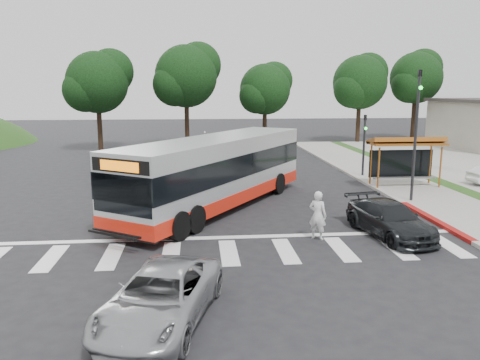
{
  "coord_description": "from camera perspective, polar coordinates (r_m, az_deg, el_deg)",
  "views": [
    {
      "loc": [
        -1.03,
        -20.42,
        5.57
      ],
      "look_at": [
        0.84,
        -0.04,
        1.6
      ],
      "focal_mm": 35.0,
      "sensor_mm": 36.0,
      "label": 1
    }
  ],
  "objects": [
    {
      "name": "traffic_signal_ne_tall",
      "position": [
        24.41,
        20.71,
        6.3
      ],
      "size": [
        0.18,
        0.37,
        6.5
      ],
      "color": "black",
      "rests_on": "ground"
    },
    {
      "name": "transit_bus",
      "position": [
        22.17,
        -2.81,
        0.86
      ],
      "size": [
        9.58,
        12.38,
        3.36
      ],
      "primitive_type": null,
      "rotation": [
        0.0,
        0.0,
        -0.59
      ],
      "color": "#AAADAF",
      "rests_on": "ground"
    },
    {
      "name": "curb_east_red",
      "position": [
        21.68,
        22.59,
        -4.57
      ],
      "size": [
        0.32,
        6.0,
        0.15
      ],
      "primitive_type": "cube",
      "color": "maroon",
      "rests_on": "ground"
    },
    {
      "name": "dark_sedan",
      "position": [
        18.98,
        17.78,
        -4.58
      ],
      "size": [
        2.62,
        4.76,
        1.31
      ],
      "primitive_type": "imported",
      "rotation": [
        0.0,
        0.0,
        0.18
      ],
      "color": "black",
      "rests_on": "ground"
    },
    {
      "name": "silver_suv_south",
      "position": [
        11.77,
        -9.66,
        -13.89
      ],
      "size": [
        3.38,
        5.12,
        1.31
      ],
      "primitive_type": "imported",
      "rotation": [
        0.0,
        0.0,
        -0.28
      ],
      "color": "#9D9FA2",
      "rests_on": "ground"
    },
    {
      "name": "pedestrian",
      "position": [
        17.82,
        9.45,
        -4.26
      ],
      "size": [
        0.81,
        0.76,
        1.86
      ],
      "primitive_type": "imported",
      "rotation": [
        0.0,
        0.0,
        2.52
      ],
      "color": "silver",
      "rests_on": "ground"
    },
    {
      "name": "tree_north_b",
      "position": [
        48.99,
        3.14,
        11.07
      ],
      "size": [
        5.72,
        5.33,
        8.43
      ],
      "color": "black",
      "rests_on": "ground"
    },
    {
      "name": "tree_ne_a",
      "position": [
        51.42,
        14.48,
        11.56
      ],
      "size": [
        6.16,
        5.74,
        9.3
      ],
      "color": "black",
      "rests_on": "parking_lot"
    },
    {
      "name": "curb_east",
      "position": [
        30.63,
        13.95,
        0.32
      ],
      "size": [
        0.3,
        40.0,
        0.15
      ],
      "primitive_type": "cube",
      "color": "#9E9991",
      "rests_on": "ground"
    },
    {
      "name": "ground",
      "position": [
        21.19,
        -2.29,
        -4.27
      ],
      "size": [
        140.0,
        140.0,
        0.0
      ],
      "primitive_type": "plane",
      "color": "black",
      "rests_on": "ground"
    },
    {
      "name": "tree_north_a",
      "position": [
        46.51,
        -6.5,
        12.58
      ],
      "size": [
        6.6,
        6.15,
        10.17
      ],
      "color": "black",
      "rests_on": "ground"
    },
    {
      "name": "crosswalk_ladder",
      "position": [
        16.42,
        -1.36,
        -8.83
      ],
      "size": [
        18.0,
        2.6,
        0.01
      ],
      "primitive_type": "cube",
      "color": "silver",
      "rests_on": "ground"
    },
    {
      "name": "traffic_signal_ne_short",
      "position": [
        30.96,
        14.91,
        4.88
      ],
      "size": [
        0.18,
        0.37,
        4.0
      ],
      "color": "black",
      "rests_on": "ground"
    },
    {
      "name": "tree_north_c",
      "position": [
        45.37,
        -16.9,
        11.43
      ],
      "size": [
        6.16,
        5.74,
        9.3
      ],
      "color": "black",
      "rests_on": "ground"
    },
    {
      "name": "sidewalk_east",
      "position": [
        31.35,
        17.41,
        0.35
      ],
      "size": [
        4.0,
        40.0,
        0.12
      ],
      "primitive_type": "cube",
      "color": "gray",
      "rests_on": "ground"
    },
    {
      "name": "tree_ne_b",
      "position": [
        55.96,
        20.71,
        11.67
      ],
      "size": [
        6.16,
        5.74,
        10.02
      ],
      "color": "black",
      "rests_on": "ground"
    },
    {
      "name": "bus_shelter",
      "position": [
        28.31,
        19.53,
        3.82
      ],
      "size": [
        4.2,
        1.6,
        2.86
      ],
      "color": "#9B5419",
      "rests_on": "sidewalk_east"
    }
  ]
}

